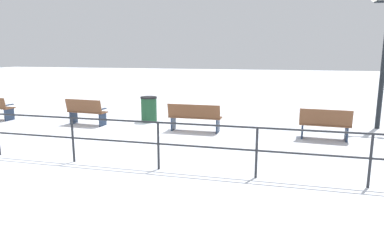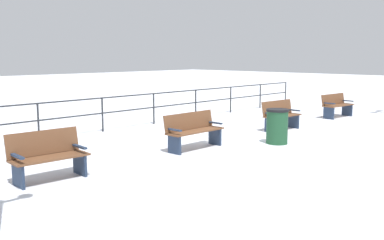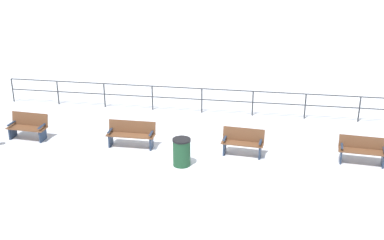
{
  "view_description": "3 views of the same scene",
  "coord_description": "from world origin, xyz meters",
  "px_view_note": "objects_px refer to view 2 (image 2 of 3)",
  "views": [
    {
      "loc": [
        -10.33,
        -4.46,
        2.42
      ],
      "look_at": [
        -1.05,
        -2.04,
        0.55
      ],
      "focal_mm": 32.44,
      "sensor_mm": 36.0,
      "label": 1
    },
    {
      "loc": [
        7.06,
        -9.46,
        2.27
      ],
      "look_at": [
        -1.55,
        -0.47,
        0.41
      ],
      "focal_mm": 40.93,
      "sensor_mm": 36.0,
      "label": 2
    },
    {
      "loc": [
        15.21,
        2.74,
        7.29
      ],
      "look_at": [
        -1.17,
        0.03,
        0.69
      ],
      "focal_mm": 47.74,
      "sensor_mm": 36.0,
      "label": 3
    }
  ],
  "objects_px": {
    "bench_nearest": "(48,156)",
    "bench_third": "(281,115)",
    "trash_bin": "(277,126)",
    "bench_fourth": "(337,105)",
    "bench_second": "(193,130)"
  },
  "relations": [
    {
      "from": "bench_nearest",
      "to": "bench_fourth",
      "type": "xyz_separation_m",
      "value": [
        0.11,
        11.34,
        0.0
      ]
    },
    {
      "from": "bench_third",
      "to": "bench_fourth",
      "type": "height_order",
      "value": "bench_third"
    },
    {
      "from": "bench_fourth",
      "to": "bench_second",
      "type": "bearing_deg",
      "value": -85.79
    },
    {
      "from": "bench_fourth",
      "to": "trash_bin",
      "type": "xyz_separation_m",
      "value": [
        1.08,
        -5.62,
        -0.0
      ]
    },
    {
      "from": "bench_nearest",
      "to": "bench_third",
      "type": "relative_size",
      "value": 1.0
    },
    {
      "from": "bench_nearest",
      "to": "bench_third",
      "type": "height_order",
      "value": "bench_nearest"
    },
    {
      "from": "bench_second",
      "to": "bench_fourth",
      "type": "xyz_separation_m",
      "value": [
        0.04,
        7.56,
        -0.02
      ]
    },
    {
      "from": "trash_bin",
      "to": "bench_third",
      "type": "bearing_deg",
      "value": 120.12
    },
    {
      "from": "bench_nearest",
      "to": "bench_third",
      "type": "xyz_separation_m",
      "value": [
        0.12,
        7.56,
        0.02
      ]
    },
    {
      "from": "bench_nearest",
      "to": "bench_fourth",
      "type": "height_order",
      "value": "bench_nearest"
    },
    {
      "from": "bench_third",
      "to": "trash_bin",
      "type": "height_order",
      "value": "trash_bin"
    },
    {
      "from": "bench_third",
      "to": "trash_bin",
      "type": "relative_size",
      "value": 1.57
    },
    {
      "from": "bench_fourth",
      "to": "trash_bin",
      "type": "bearing_deg",
      "value": -74.61
    },
    {
      "from": "trash_bin",
      "to": "bench_second",
      "type": "bearing_deg",
      "value": -119.89
    },
    {
      "from": "bench_second",
      "to": "trash_bin",
      "type": "height_order",
      "value": "trash_bin"
    }
  ]
}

